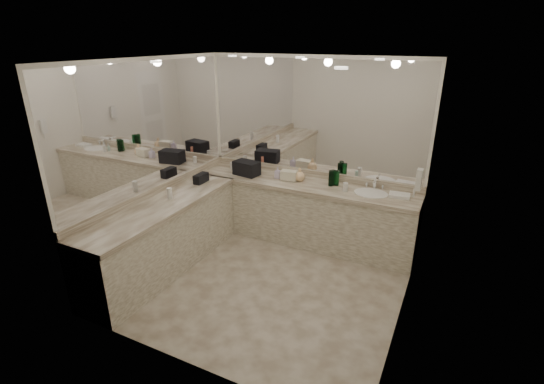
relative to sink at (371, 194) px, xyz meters
The scene contains 35 objects.
floor 1.77m from the sink, 128.37° to the right, with size 3.20×3.20×0.00m, color beige.
ceiling 2.29m from the sink, 128.37° to the right, with size 3.20×3.20×0.00m, color white.
wall_back 1.08m from the sink, 162.47° to the left, with size 3.20×0.02×2.60m, color silver.
wall_left 2.85m from the sink, 154.80° to the right, with size 0.02×3.00×2.60m, color silver.
wall_right 1.42m from the sink, 61.56° to the right, with size 0.02×3.00×2.60m, color silver.
vanity_back_base 1.06m from the sink, behind, with size 3.20×0.60×0.84m, color silver.
vanity_back_top 0.95m from the sink, behind, with size 3.20×0.64×0.06m, color beige.
vanity_left_base 2.75m from the sink, 146.31° to the right, with size 0.60×2.40×0.84m, color silver.
vanity_left_top 2.70m from the sink, 146.19° to the right, with size 0.64×2.42×0.06m, color beige.
backsplash_back 0.99m from the sink, 163.58° to the left, with size 3.20×0.04×0.10m, color beige.
backsplash_left 2.80m from the sink, 154.62° to the right, with size 0.04×3.00×0.10m, color beige.
mirror_back 1.33m from the sink, 163.13° to the left, with size 3.12×0.01×1.55m, color white.
mirror_left 2.94m from the sink, 154.69° to the right, with size 0.01×2.92×1.55m, color white.
sink is the anchor object (origin of this frame).
faucet 0.22m from the sink, 90.00° to the left, with size 0.24×0.16×0.14m, color silver.
wall_phone 0.91m from the sink, 39.57° to the right, with size 0.06×0.10×0.24m, color white.
door 1.82m from the sink, 69.46° to the right, with size 0.02×0.82×2.10m, color white.
black_toiletry_bag 1.85m from the sink, behind, with size 0.37×0.23×0.21m, color black.
black_bag_spill 2.34m from the sink, 164.22° to the right, with size 0.11×0.24×0.13m, color black.
cream_cosmetic_case 1.18m from the sink, behind, with size 0.23×0.14×0.13m, color beige.
hand_towel 0.36m from the sink, ahead, with size 0.26×0.17×0.04m, color white.
lotion_left 2.60m from the sink, 149.85° to the right, with size 0.07×0.07×0.15m, color white.
soap_bottle_a 1.77m from the sink, behind, with size 0.07×0.07×0.18m, color white.
soap_bottle_b 1.36m from the sink, behind, with size 0.08×0.08×0.17m, color silver.
soap_bottle_c 1.03m from the sink, behind, with size 0.15×0.15×0.19m, color #FFD49C.
green_bottle_0 0.59m from the sink, 169.33° to the left, with size 0.06×0.06×0.20m, color #0D531F.
green_bottle_1 0.57m from the sink, behind, with size 0.06×0.06×0.22m, color #0D531F.
green_bottle_2 0.52m from the sink, 168.79° to the left, with size 0.06×0.06×0.21m, color #0D531F.
green_bottle_3 0.59m from the sink, behind, with size 0.06×0.06×0.18m, color #0D531F.
green_bottle_4 0.58m from the sink, behind, with size 0.06×0.06×0.22m, color #0D531F.
amenity_bottle_0 1.94m from the sink, behind, with size 0.04×0.04×0.07m, color silver.
amenity_bottle_1 0.34m from the sink, 166.92° to the right, with size 0.07×0.07×0.12m, color white.
amenity_bottle_2 2.19m from the sink, behind, with size 0.06×0.06×0.11m, color white.
amenity_bottle_3 1.85m from the sink, behind, with size 0.05×0.05×0.14m, color #E57F66.
amenity_bottle_4 0.35m from the sink, behind, with size 0.05×0.05×0.09m, color silver.
Camera 1 is at (1.90, -3.68, 2.81)m, focal length 26.00 mm.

